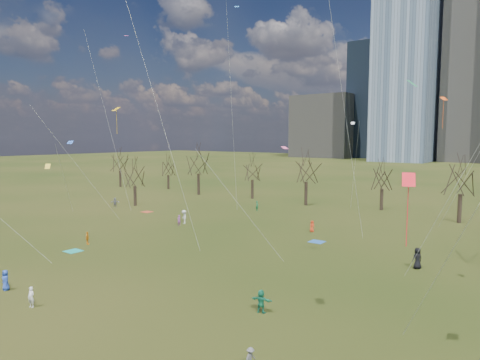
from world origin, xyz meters
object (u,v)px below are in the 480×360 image
Objects in this scene: blanket_crimson at (147,212)px; person_4 at (87,238)px; person_1 at (31,297)px; blanket_navy at (317,242)px; blanket_teal at (73,251)px; person_0 at (6,280)px.

person_4 reaches higher than blanket_crimson.
blanket_navy is at bearing 63.55° from person_1.
blanket_navy is 29.40m from person_1.
person_1 is at bearing -42.05° from blanket_teal.
person_4 is at bearing 122.27° from person_1.
blanket_teal is at bearing -59.17° from blanket_crimson.
blanket_navy and blanket_crimson have the same top height.
blanket_teal is 2.90m from person_4.
blanket_teal is 1.02× the size of person_0.
blanket_teal is at bearing 125.52° from person_1.
person_1 is (22.88, -29.86, 0.70)m from blanket_crimson.
person_4 is at bearing 128.84° from person_0.
person_4 is (-12.26, 12.39, -0.02)m from person_1.
blanket_crimson is 34.48m from person_0.
person_1 is 17.43m from person_4.
blanket_teal is at bearing -134.16° from blanket_navy.
person_4 reaches higher than blanket_navy.
blanket_crimson is (-30.00, 1.34, 0.00)m from blanket_navy.
blanket_teal is 14.78m from person_1.
person_0 is at bearing 172.82° from person_4.
person_4 is (-1.29, 2.50, 0.69)m from blanket_teal.
blanket_navy is 30.47m from person_0.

